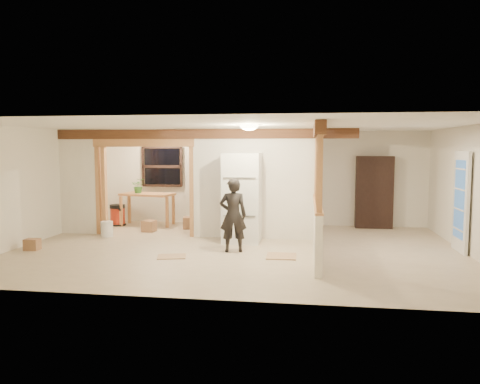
% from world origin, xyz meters
% --- Properties ---
extents(floor, '(9.00, 6.50, 0.01)m').
position_xyz_m(floor, '(0.00, 0.00, -0.01)').
color(floor, '#C3AE91').
rests_on(floor, ground).
extents(ceiling, '(9.00, 6.50, 0.01)m').
position_xyz_m(ceiling, '(0.00, 0.00, 2.50)').
color(ceiling, white).
extents(wall_back, '(9.00, 0.01, 2.50)m').
position_xyz_m(wall_back, '(0.00, 3.25, 1.25)').
color(wall_back, silver).
rests_on(wall_back, floor).
extents(wall_front, '(9.00, 0.01, 2.50)m').
position_xyz_m(wall_front, '(0.00, -3.25, 1.25)').
color(wall_front, silver).
rests_on(wall_front, floor).
extents(wall_left, '(0.01, 6.50, 2.50)m').
position_xyz_m(wall_left, '(-4.50, 0.00, 1.25)').
color(wall_left, silver).
rests_on(wall_left, floor).
extents(wall_right, '(0.01, 6.50, 2.50)m').
position_xyz_m(wall_right, '(4.50, 0.00, 1.25)').
color(wall_right, silver).
rests_on(wall_right, floor).
extents(partition_left_stub, '(0.90, 0.12, 2.50)m').
position_xyz_m(partition_left_stub, '(-4.05, 1.20, 1.25)').
color(partition_left_stub, white).
rests_on(partition_left_stub, floor).
extents(partition_center, '(2.80, 0.12, 2.50)m').
position_xyz_m(partition_center, '(0.20, 1.20, 1.25)').
color(partition_center, white).
rests_on(partition_center, floor).
extents(doorway_frame, '(2.46, 0.14, 2.20)m').
position_xyz_m(doorway_frame, '(-2.40, 1.20, 1.10)').
color(doorway_frame, tan).
rests_on(doorway_frame, floor).
extents(header_beam_back, '(7.00, 0.18, 0.22)m').
position_xyz_m(header_beam_back, '(-1.00, 1.20, 2.38)').
color(header_beam_back, brown).
rests_on(header_beam_back, ceiling).
extents(header_beam_right, '(0.18, 3.30, 0.22)m').
position_xyz_m(header_beam_right, '(1.60, -0.40, 2.38)').
color(header_beam_right, brown).
rests_on(header_beam_right, ceiling).
extents(pony_wall, '(0.12, 3.20, 1.00)m').
position_xyz_m(pony_wall, '(1.60, -0.40, 0.50)').
color(pony_wall, white).
rests_on(pony_wall, floor).
extents(stud_partition, '(0.14, 3.20, 1.32)m').
position_xyz_m(stud_partition, '(1.60, -0.40, 1.66)').
color(stud_partition, tan).
rests_on(stud_partition, pony_wall).
extents(window_back, '(1.12, 0.10, 1.10)m').
position_xyz_m(window_back, '(-2.60, 3.17, 1.55)').
color(window_back, black).
rests_on(window_back, wall_back).
extents(french_door, '(0.12, 0.86, 2.00)m').
position_xyz_m(french_door, '(4.42, 0.40, 1.00)').
color(french_door, white).
rests_on(french_door, floor).
extents(ceiling_dome_main, '(0.36, 0.36, 0.16)m').
position_xyz_m(ceiling_dome_main, '(0.30, -0.50, 2.48)').
color(ceiling_dome_main, '#FFEABF').
rests_on(ceiling_dome_main, ceiling).
extents(ceiling_dome_util, '(0.32, 0.32, 0.14)m').
position_xyz_m(ceiling_dome_util, '(-2.50, 2.30, 2.48)').
color(ceiling_dome_util, '#FFEABF').
rests_on(ceiling_dome_util, ceiling).
extents(hanging_bulb, '(0.07, 0.07, 0.07)m').
position_xyz_m(hanging_bulb, '(-2.00, 1.60, 2.18)').
color(hanging_bulb, '#FFD88C').
rests_on(hanging_bulb, ceiling).
extents(refrigerator, '(0.80, 0.78, 1.95)m').
position_xyz_m(refrigerator, '(-0.01, 0.75, 0.98)').
color(refrigerator, white).
rests_on(refrigerator, floor).
extents(woman, '(0.60, 0.45, 1.47)m').
position_xyz_m(woman, '(-0.04, -0.28, 0.74)').
color(woman, black).
rests_on(woman, floor).
extents(work_table, '(1.48, 0.95, 0.86)m').
position_xyz_m(work_table, '(-2.82, 2.57, 0.43)').
color(work_table, tan).
rests_on(work_table, floor).
extents(potted_plant, '(0.43, 0.39, 0.39)m').
position_xyz_m(potted_plant, '(-3.06, 2.56, 1.06)').
color(potted_plant, '#346826').
rests_on(potted_plant, work_table).
extents(shop_vac, '(0.58, 0.58, 0.58)m').
position_xyz_m(shop_vac, '(-3.60, 2.40, 0.29)').
color(shop_vac, maroon).
rests_on(shop_vac, floor).
extents(bookshelf, '(0.93, 0.31, 1.86)m').
position_xyz_m(bookshelf, '(3.10, 3.03, 0.93)').
color(bookshelf, black).
rests_on(bookshelf, floor).
extents(bucket, '(0.33, 0.33, 0.36)m').
position_xyz_m(bucket, '(-3.22, 0.88, 0.18)').
color(bucket, white).
rests_on(bucket, floor).
extents(box_util_a, '(0.40, 0.36, 0.30)m').
position_xyz_m(box_util_a, '(-1.57, 2.22, 0.15)').
color(box_util_a, '#A1714D').
rests_on(box_util_a, floor).
extents(box_util_b, '(0.32, 0.32, 0.28)m').
position_xyz_m(box_util_b, '(-2.47, 1.66, 0.14)').
color(box_util_b, '#A1714D').
rests_on(box_util_b, floor).
extents(box_front, '(0.29, 0.24, 0.23)m').
position_xyz_m(box_front, '(-4.10, -0.71, 0.11)').
color(box_front, '#A1714D').
rests_on(box_front, floor).
extents(floor_panel_near, '(0.57, 0.57, 0.02)m').
position_xyz_m(floor_panel_near, '(0.93, -0.57, 0.01)').
color(floor_panel_near, tan).
rests_on(floor_panel_near, floor).
extents(floor_panel_far, '(0.62, 0.54, 0.02)m').
position_xyz_m(floor_panel_far, '(-1.13, -0.89, 0.01)').
color(floor_panel_far, tan).
rests_on(floor_panel_far, floor).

